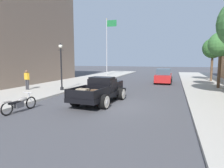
{
  "coord_description": "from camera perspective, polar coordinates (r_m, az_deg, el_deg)",
  "views": [
    {
      "loc": [
        3.66,
        -10.64,
        2.62
      ],
      "look_at": [
        -0.38,
        1.82,
        1.0
      ],
      "focal_mm": 30.91,
      "sensor_mm": 36.0,
      "label": 1
    }
  ],
  "objects": [
    {
      "name": "motorcycle_parked",
      "position": [
        10.88,
        -25.66,
        -5.21
      ],
      "size": [
        0.62,
        2.12,
        0.93
      ],
      "color": "black",
      "rests_on": "ground"
    },
    {
      "name": "street_tree_third",
      "position": [
        26.12,
        27.68,
        9.28
      ],
      "size": [
        2.37,
        2.37,
        5.07
      ],
      "color": "brown",
      "rests_on": "sidewalk_right"
    },
    {
      "name": "flagpole",
      "position": [
        32.19,
        -1.18,
        12.67
      ],
      "size": [
        1.74,
        0.16,
        9.16
      ],
      "color": "#B2B2B7",
      "rests_on": "sidewalk_left"
    },
    {
      "name": "sidewalk_left",
      "position": [
        15.45,
        -27.38,
        -3.23
      ],
      "size": [
        5.5,
        64.0,
        0.15
      ],
      "primitive_type": "cube",
      "color": "#B7B2A8",
      "rests_on": "ground"
    },
    {
      "name": "pedestrian_sidewalk_left",
      "position": [
        17.68,
        -23.87,
        1.47
      ],
      "size": [
        0.53,
        0.22,
        1.65
      ],
      "color": "#333338",
      "rests_on": "sidewalk_left"
    },
    {
      "name": "street_tree_second",
      "position": [
        19.69,
        29.53,
        10.07
      ],
      "size": [
        2.15,
        2.15,
        4.94
      ],
      "color": "brown",
      "rests_on": "sidewalk_right"
    },
    {
      "name": "hotrod_truck_black",
      "position": [
        12.15,
        -3.08,
        -1.79
      ],
      "size": [
        2.44,
        5.03,
        1.58
      ],
      "color": "black",
      "rests_on": "ground"
    },
    {
      "name": "ground_plane",
      "position": [
        11.55,
        -0.99,
        -6.06
      ],
      "size": [
        140.0,
        140.0,
        0.0
      ],
      "primitive_type": "plane",
      "color": "#47474C"
    },
    {
      "name": "car_background_red",
      "position": [
        22.98,
        15.01,
        2.18
      ],
      "size": [
        1.91,
        4.32,
        1.65
      ],
      "color": "#AD1E1E",
      "rests_on": "ground"
    },
    {
      "name": "street_lamp_near",
      "position": [
        16.45,
        -14.82,
        6.0
      ],
      "size": [
        0.5,
        0.32,
        3.85
      ],
      "color": "black",
      "rests_on": "sidewalk_left"
    }
  ]
}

